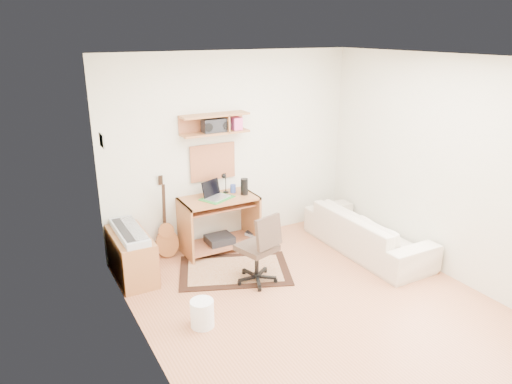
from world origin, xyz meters
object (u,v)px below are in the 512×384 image
task_chair (257,248)px  sofa (368,225)px  desk (219,224)px  cabinet (132,256)px  printer (263,235)px

task_chair → sofa: task_chair is taller
desk → task_chair: task_chair is taller
cabinet → printer: size_ratio=2.19×
desk → printer: (0.66, -0.02, -0.29)m
printer → sofa: sofa is taller
task_chair → printer: (0.64, 0.98, -0.36)m
cabinet → sofa: (2.96, -0.81, 0.10)m
task_chair → cabinet: 1.52m
desk → sofa: (1.72, -0.99, -0.00)m
printer → sofa: size_ratio=0.22×
printer → cabinet: bearing=162.2°
task_chair → cabinet: task_chair is taller
desk → cabinet: size_ratio=1.11×
desk → task_chair: size_ratio=1.13×
desk → task_chair: bearing=-88.7°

